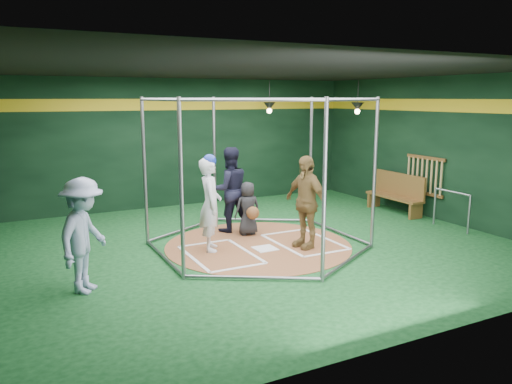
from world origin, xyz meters
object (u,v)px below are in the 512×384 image
batter_figure (210,203)px  dugout_bench (397,192)px  visitor_leopard (306,202)px  umpire (229,189)px

batter_figure → dugout_bench: size_ratio=1.07×
visitor_leopard → dugout_bench: 4.18m
visitor_leopard → dugout_bench: bearing=101.8°
batter_figure → visitor_leopard: batter_figure is taller
batter_figure → dugout_bench: (5.61, 0.90, -0.43)m
dugout_bench → visitor_leopard: bearing=-157.7°
batter_figure → umpire: bearing=51.3°
umpire → dugout_bench: 4.72m
batter_figure → visitor_leopard: bearing=-21.1°
batter_figure → visitor_leopard: 1.89m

